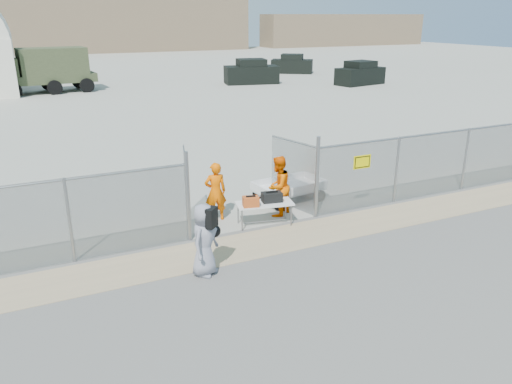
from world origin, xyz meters
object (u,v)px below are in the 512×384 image
security_worker_left (216,192)px  security_worker_right (278,186)px  folding_table (264,214)px  visitor (204,240)px  utility_trailer (289,190)px

security_worker_left → security_worker_right: 1.91m
folding_table → security_worker_left: (-1.15, 0.96, 0.55)m
visitor → utility_trailer: bearing=-1.4°
security_worker_left → utility_trailer: size_ratio=0.61×
security_worker_right → visitor: size_ratio=1.05×
security_worker_left → folding_table: bearing=147.2°
security_worker_left → utility_trailer: bearing=-161.2°
folding_table → security_worker_right: bearing=47.9°
visitor → folding_table: bearing=-3.2°
visitor → utility_trailer: size_ratio=0.60×
folding_table → security_worker_left: size_ratio=0.92×
security_worker_left → visitor: size_ratio=1.01×
folding_table → visitor: visitor is taller
security_worker_right → utility_trailer: bearing=-164.8°
security_worker_left → utility_trailer: security_worker_left is taller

